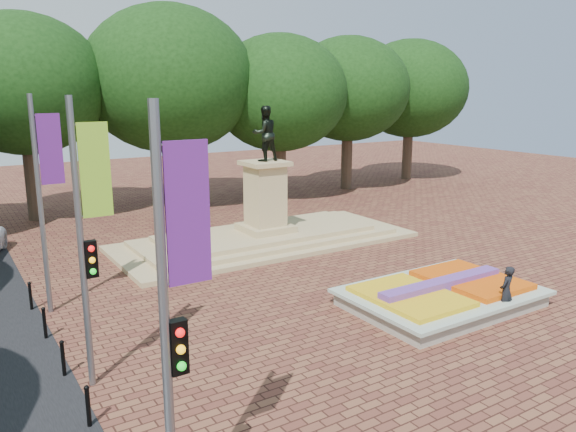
% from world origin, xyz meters
% --- Properties ---
extents(ground, '(90.00, 90.00, 0.00)m').
position_xyz_m(ground, '(0.00, 0.00, 0.00)').
color(ground, brown).
rests_on(ground, ground).
extents(flower_bed, '(6.30, 4.30, 0.91)m').
position_xyz_m(flower_bed, '(1.03, -2.00, 0.38)').
color(flower_bed, gray).
rests_on(flower_bed, ground).
extents(monument, '(14.00, 6.00, 6.40)m').
position_xyz_m(monument, '(0.00, 8.00, 0.88)').
color(monument, tan).
rests_on(monument, ground).
extents(tree_row_back, '(44.80, 8.80, 10.43)m').
position_xyz_m(tree_row_back, '(2.33, 18.00, 6.67)').
color(tree_row_back, '#37261E').
rests_on(tree_row_back, ground).
extents(banner_poles, '(0.88, 11.17, 7.00)m').
position_xyz_m(banner_poles, '(-10.08, -1.31, 3.88)').
color(banner_poles, slate).
rests_on(banner_poles, ground).
extents(bollard_row, '(0.12, 13.12, 0.98)m').
position_xyz_m(bollard_row, '(-10.70, -1.50, 0.53)').
color(bollard_row, black).
rests_on(bollard_row, ground).
extents(pedestrian, '(0.70, 0.55, 1.67)m').
position_xyz_m(pedestrian, '(2.04, -3.73, 0.84)').
color(pedestrian, black).
rests_on(pedestrian, ground).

